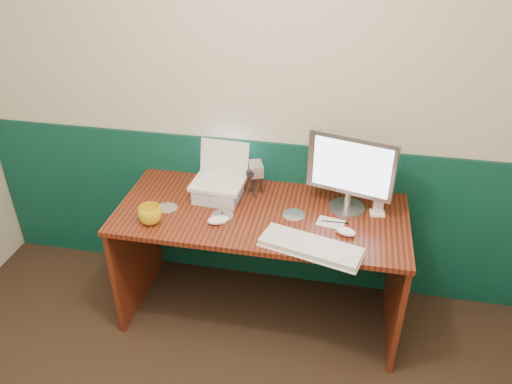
% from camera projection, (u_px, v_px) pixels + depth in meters
% --- Properties ---
extents(back_wall, '(3.50, 0.04, 2.50)m').
position_uv_depth(back_wall, '(252.00, 100.00, 2.82)').
color(back_wall, beige).
rests_on(back_wall, ground).
extents(wainscot, '(3.48, 0.02, 1.00)m').
position_uv_depth(wainscot, '(252.00, 212.00, 3.20)').
color(wainscot, '#073229').
rests_on(wainscot, ground).
extents(desk, '(1.60, 0.70, 0.75)m').
position_uv_depth(desk, '(261.00, 265.00, 2.94)').
color(desk, '#3C140A').
rests_on(desk, ground).
extents(laptop_riser, '(0.26, 0.23, 0.09)m').
position_uv_depth(laptop_riser, '(218.00, 192.00, 2.85)').
color(laptop_riser, silver).
rests_on(laptop_riser, desk).
extents(laptop, '(0.30, 0.24, 0.24)m').
position_uv_depth(laptop, '(217.00, 167.00, 2.76)').
color(laptop, silver).
rests_on(laptop, laptop_riser).
extents(monitor, '(0.49, 0.25, 0.47)m').
position_uv_depth(monitor, '(351.00, 172.00, 2.65)').
color(monitor, '#A8A8AC').
rests_on(monitor, desk).
extents(keyboard, '(0.53, 0.29, 0.03)m').
position_uv_depth(keyboard, '(311.00, 247.00, 2.46)').
color(keyboard, silver).
rests_on(keyboard, desk).
extents(mouse_right, '(0.12, 0.10, 0.04)m').
position_uv_depth(mouse_right, '(346.00, 232.00, 2.56)').
color(mouse_right, white).
rests_on(mouse_right, desk).
extents(mouse_left, '(0.14, 0.11, 0.04)m').
position_uv_depth(mouse_left, '(218.00, 220.00, 2.65)').
color(mouse_left, white).
rests_on(mouse_left, desk).
extents(mug, '(0.13, 0.13, 0.10)m').
position_uv_depth(mug, '(150.00, 215.00, 2.64)').
color(mug, gold).
rests_on(mug, desk).
extents(camcorder, '(0.12, 0.14, 0.18)m').
position_uv_depth(camcorder, '(256.00, 180.00, 2.86)').
color(camcorder, silver).
rests_on(camcorder, desk).
extents(cd_spindle, '(0.12, 0.12, 0.02)m').
position_uv_depth(cd_spindle, '(222.00, 217.00, 2.68)').
color(cd_spindle, '#AEB4BE').
rests_on(cd_spindle, desk).
extents(cd_loose_a, '(0.11, 0.11, 0.00)m').
position_uv_depth(cd_loose_a, '(167.00, 208.00, 2.78)').
color(cd_loose_a, silver).
rests_on(cd_loose_a, desk).
extents(cd_loose_b, '(0.12, 0.12, 0.00)m').
position_uv_depth(cd_loose_b, '(294.00, 215.00, 2.73)').
color(cd_loose_b, silver).
rests_on(cd_loose_b, desk).
extents(pen, '(0.14, 0.01, 0.01)m').
position_uv_depth(pen, '(335.00, 222.00, 2.66)').
color(pen, black).
rests_on(pen, desk).
extents(papers, '(0.16, 0.12, 0.00)m').
position_uv_depth(papers, '(331.00, 223.00, 2.66)').
color(papers, silver).
rests_on(papers, desk).
extents(dock, '(0.09, 0.07, 0.02)m').
position_uv_depth(dock, '(377.00, 213.00, 2.72)').
color(dock, white).
rests_on(dock, desk).
extents(music_player, '(0.06, 0.03, 0.10)m').
position_uv_depth(music_player, '(378.00, 205.00, 2.70)').
color(music_player, white).
rests_on(music_player, dock).
extents(pda, '(0.08, 0.12, 0.01)m').
position_uv_depth(pda, '(346.00, 252.00, 2.44)').
color(pda, black).
rests_on(pda, desk).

